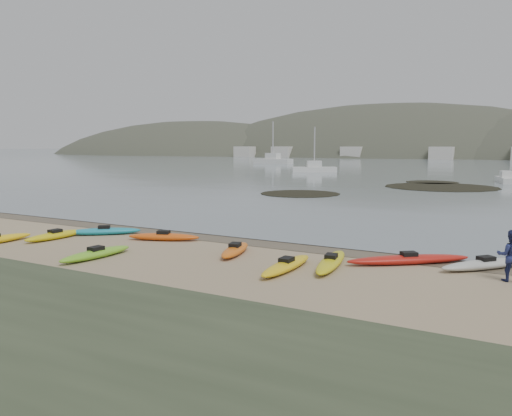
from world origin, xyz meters
The scene contains 6 objects.
ground centered at (0.00, 0.00, 0.00)m, with size 600.00×600.00×0.00m, color tan.
wet_sand centered at (0.00, -0.30, 0.00)m, with size 60.00×60.00×0.00m, color brown.
kayaks centered at (-0.17, -3.37, 0.17)m, with size 21.58×9.34×0.34m.
person_east centered at (10.61, -2.19, 0.84)m, with size 0.82×0.64×1.68m, color navy.
kelp_mats centered at (0.03, 32.82, 0.03)m, with size 19.25×27.06×0.04m.
moored_boats centered at (1.47, 82.36, 0.61)m, with size 92.23×72.32×1.37m.
Camera 1 is at (11.12, -19.92, 4.36)m, focal length 35.00 mm.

